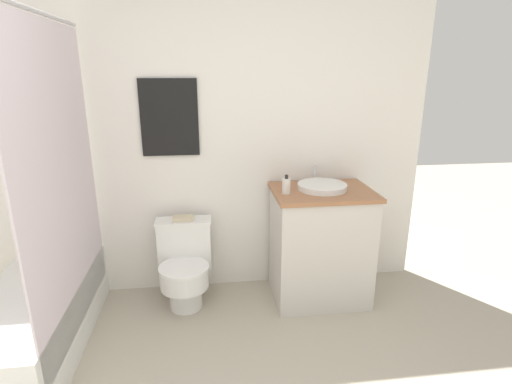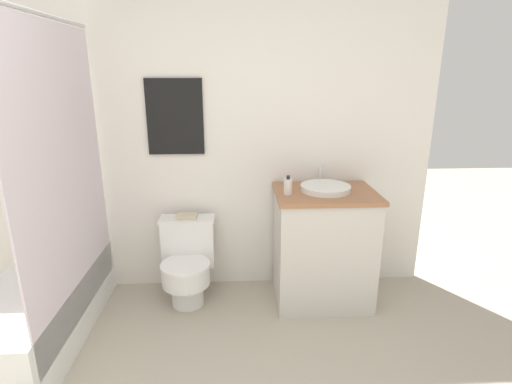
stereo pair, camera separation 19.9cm
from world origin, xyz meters
TOP-DOWN VIEW (x-y plane):
  - wall_back at (-0.00, 2.21)m, footprint 3.56×0.07m
  - shower_area at (-0.98, 1.51)m, footprint 0.57×1.34m
  - toilet at (-0.10, 1.94)m, footprint 0.41×0.49m
  - vanity at (0.92, 1.89)m, footprint 0.72×0.55m
  - sink at (0.92, 1.91)m, footprint 0.36×0.39m
  - soap_bottle at (0.64, 1.84)m, footprint 0.06×0.06m
  - book_on_tank at (-0.10, 2.05)m, footprint 0.15×0.10m

SIDE VIEW (x-z plane):
  - shower_area at x=-0.98m, z-range -0.72..1.27m
  - toilet at x=-0.10m, z-range 0.00..0.62m
  - vanity at x=0.92m, z-range 0.00..0.87m
  - book_on_tank at x=-0.10m, z-range 0.62..0.65m
  - sink at x=0.92m, z-range 0.82..0.95m
  - soap_bottle at x=0.64m, z-range 0.85..0.99m
  - wall_back at x=0.00m, z-range 0.00..2.50m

